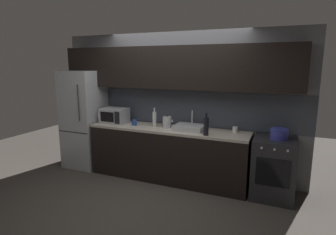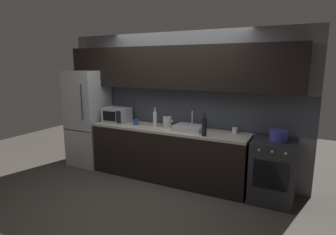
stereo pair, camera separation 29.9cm
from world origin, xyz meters
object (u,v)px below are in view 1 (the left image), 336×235
object	(u,v)px
microwave	(114,115)
cooking_pot	(279,134)
refrigerator	(84,119)
kettle	(167,122)
wine_bottle_dark	(206,126)
wine_bottle_clear	(154,119)
mug_white	(235,129)
mug_blue	(134,123)
oven_range	(273,168)

from	to	relation	value
microwave	cooking_pot	world-z (taller)	microwave
refrigerator	kettle	size ratio (longest dim) A/B	8.66
microwave	wine_bottle_dark	distance (m)	1.80
wine_bottle_clear	mug_white	world-z (taller)	wine_bottle_clear
refrigerator	cooking_pot	world-z (taller)	refrigerator
wine_bottle_dark	cooking_pot	size ratio (longest dim) A/B	1.36
wine_bottle_dark	mug_blue	distance (m)	1.35
wine_bottle_dark	mug_blue	world-z (taller)	wine_bottle_dark
cooking_pot	wine_bottle_clear	bearing A→B (deg)	179.16
wine_bottle_clear	cooking_pot	bearing A→B (deg)	-0.84
refrigerator	wine_bottle_clear	bearing A→B (deg)	1.13
wine_bottle_clear	cooking_pot	world-z (taller)	wine_bottle_clear
kettle	wine_bottle_clear	distance (m)	0.24
wine_bottle_dark	wine_bottle_clear	distance (m)	1.01
refrigerator	mug_blue	xyz separation A→B (m)	(1.12, -0.03, 0.03)
cooking_pot	oven_range	bearing A→B (deg)	-178.08
oven_range	wine_bottle_clear	world-z (taller)	wine_bottle_clear
mug_white	microwave	bearing A→B (deg)	-176.13
oven_range	mug_blue	xyz separation A→B (m)	(-2.32, -0.03, 0.50)
wine_bottle_dark	mug_white	world-z (taller)	wine_bottle_dark
microwave	kettle	world-z (taller)	microwave
microwave	kettle	size ratio (longest dim) A/B	2.17
wine_bottle_dark	mug_white	size ratio (longest dim) A/B	3.87
oven_range	cooking_pot	world-z (taller)	cooking_pot
mug_white	wine_bottle_dark	bearing A→B (deg)	-134.63
oven_range	wine_bottle_dark	size ratio (longest dim) A/B	2.65
mug_blue	cooking_pot	distance (m)	2.36
microwave	wine_bottle_clear	distance (m)	0.81
mug_white	wine_bottle_clear	bearing A→B (deg)	-174.30
microwave	mug_blue	distance (m)	0.45
wine_bottle_dark	cooking_pot	bearing A→B (deg)	11.72
mug_blue	cooking_pot	size ratio (longest dim) A/B	0.40
microwave	mug_blue	world-z (taller)	microwave
mug_white	refrigerator	bearing A→B (deg)	-176.69
kettle	mug_white	distance (m)	1.12
microwave	kettle	distance (m)	1.04
microwave	cooking_pot	xyz separation A→B (m)	(2.80, -0.02, -0.06)
microwave	mug_white	xyz separation A→B (m)	(2.15, 0.15, -0.09)
wine_bottle_clear	mug_blue	size ratio (longest dim) A/B	3.29
refrigerator	microwave	xyz separation A→B (m)	(0.68, 0.02, 0.12)
cooking_pot	microwave	bearing A→B (deg)	179.63
kettle	mug_white	xyz separation A→B (m)	(1.11, 0.13, -0.05)
wine_bottle_dark	wine_bottle_clear	size ratio (longest dim) A/B	1.05
kettle	mug_blue	distance (m)	0.60
kettle	refrigerator	bearing A→B (deg)	-178.91
mug_blue	mug_white	bearing A→B (deg)	6.50
refrigerator	wine_bottle_clear	distance (m)	1.49
microwave	mug_blue	bearing A→B (deg)	-6.32
oven_range	wine_bottle_dark	bearing A→B (deg)	-167.88
mug_blue	mug_white	xyz separation A→B (m)	(1.71, 0.19, -0.01)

